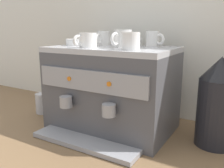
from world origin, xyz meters
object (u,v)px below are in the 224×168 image
(ceramic_bowl_0, at_px, (76,42))
(ceramic_cup_2, at_px, (103,38))
(espresso_machine, at_px, (111,89))
(ceramic_cup_0, at_px, (130,41))
(ceramic_bowl_1, at_px, (131,42))
(milk_pitcher, at_px, (43,103))
(ceramic_cup_3, at_px, (87,40))
(coffee_grinder, at_px, (218,102))
(ceramic_cup_1, at_px, (122,39))
(ceramic_cup_4, at_px, (153,39))

(ceramic_bowl_0, bearing_deg, ceramic_cup_2, 25.55)
(espresso_machine, height_order, ceramic_bowl_0, ceramic_bowl_0)
(ceramic_cup_0, height_order, ceramic_bowl_1, ceramic_cup_0)
(ceramic_cup_0, height_order, milk_pitcher, ceramic_cup_0)
(ceramic_cup_3, height_order, ceramic_bowl_1, ceramic_cup_3)
(ceramic_bowl_0, height_order, coffee_grinder, ceramic_bowl_0)
(ceramic_cup_3, bearing_deg, espresso_machine, 55.96)
(ceramic_bowl_0, relative_size, coffee_grinder, 0.27)
(ceramic_cup_3, bearing_deg, ceramic_cup_1, 32.07)
(espresso_machine, height_order, ceramic_cup_1, ceramic_cup_1)
(espresso_machine, bearing_deg, ceramic_bowl_0, -176.02)
(coffee_grinder, bearing_deg, ceramic_cup_2, -178.74)
(ceramic_cup_1, xyz_separation_m, ceramic_cup_2, (-0.14, 0.06, -0.00))
(ceramic_cup_0, bearing_deg, milk_pitcher, 172.81)
(ceramic_cup_0, distance_m, milk_pitcher, 0.72)
(ceramic_cup_2, height_order, coffee_grinder, ceramic_cup_2)
(ceramic_cup_4, height_order, coffee_grinder, ceramic_cup_4)
(ceramic_bowl_0, bearing_deg, ceramic_cup_3, -32.90)
(ceramic_cup_2, xyz_separation_m, ceramic_bowl_0, (-0.13, -0.06, -0.02))
(espresso_machine, distance_m, coffee_grinder, 0.48)
(ceramic_cup_1, height_order, ceramic_cup_2, ceramic_cup_1)
(espresso_machine, height_order, ceramic_cup_2, ceramic_cup_2)
(ceramic_cup_1, xyz_separation_m, ceramic_cup_4, (0.10, 0.13, -0.00))
(ceramic_cup_2, relative_size, milk_pitcher, 0.85)
(ceramic_cup_3, distance_m, ceramic_bowl_1, 0.23)
(ceramic_cup_0, bearing_deg, ceramic_bowl_1, 115.08)
(ceramic_cup_1, relative_size, ceramic_cup_3, 1.07)
(ceramic_cup_2, bearing_deg, ceramic_bowl_0, -154.45)
(ceramic_cup_0, bearing_deg, ceramic_cup_2, 146.64)
(ceramic_cup_1, bearing_deg, milk_pitcher, -179.12)
(ceramic_bowl_0, xyz_separation_m, coffee_grinder, (0.68, 0.07, -0.23))
(espresso_machine, xyz_separation_m, ceramic_cup_4, (0.16, 0.12, 0.24))
(ceramic_cup_1, xyz_separation_m, milk_pitcher, (-0.53, -0.01, -0.39))
(ceramic_cup_1, distance_m, milk_pitcher, 0.65)
(ceramic_cup_4, bearing_deg, milk_pitcher, -167.18)
(ceramic_cup_0, xyz_separation_m, ceramic_bowl_1, (-0.09, 0.20, -0.02))
(coffee_grinder, bearing_deg, ceramic_bowl_0, -173.95)
(ceramic_cup_4, bearing_deg, coffee_grinder, -10.56)
(ceramic_cup_0, relative_size, ceramic_bowl_1, 1.00)
(ceramic_cup_3, xyz_separation_m, ceramic_bowl_0, (-0.13, 0.09, -0.02))
(ceramic_bowl_1, bearing_deg, coffee_grinder, -5.26)
(espresso_machine, bearing_deg, ceramic_cup_4, 35.75)
(ceramic_cup_0, bearing_deg, coffee_grinder, 25.62)
(ceramic_cup_4, height_order, ceramic_bowl_0, ceramic_cup_4)
(ceramic_cup_1, xyz_separation_m, ceramic_bowl_0, (-0.27, 0.00, -0.02))
(espresso_machine, distance_m, ceramic_cup_4, 0.31)
(espresso_machine, bearing_deg, ceramic_cup_3, -124.04)
(coffee_grinder, bearing_deg, espresso_machine, -173.09)
(milk_pitcher, bearing_deg, ceramic_cup_1, 0.88)
(coffee_grinder, bearing_deg, ceramic_cup_0, -154.38)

